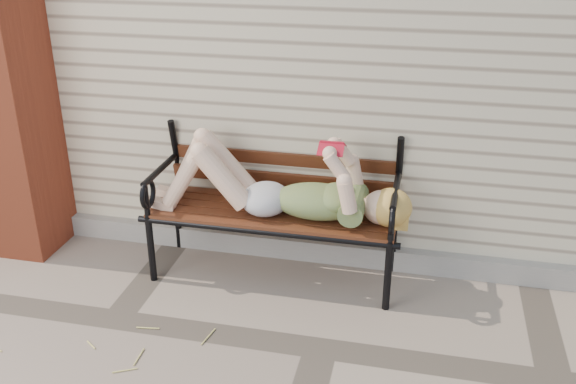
# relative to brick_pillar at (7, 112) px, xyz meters

# --- Properties ---
(ground) EXTENTS (80.00, 80.00, 0.00)m
(ground) POSITION_rel_brick_pillar_xyz_m (2.30, -0.75, -1.00)
(ground) COLOR gray
(ground) RESTS_ON ground
(house_wall) EXTENTS (8.00, 4.00, 3.00)m
(house_wall) POSITION_rel_brick_pillar_xyz_m (2.30, 2.25, 0.50)
(house_wall) COLOR beige
(house_wall) RESTS_ON ground
(foundation_strip) EXTENTS (8.00, 0.10, 0.15)m
(foundation_strip) POSITION_rel_brick_pillar_xyz_m (2.30, 0.22, -0.93)
(foundation_strip) COLOR #9E988F
(foundation_strip) RESTS_ON ground
(brick_pillar) EXTENTS (0.50, 0.50, 2.00)m
(brick_pillar) POSITION_rel_brick_pillar_xyz_m (0.00, 0.00, 0.00)
(brick_pillar) COLOR #B04527
(brick_pillar) RESTS_ON ground
(garden_bench) EXTENTS (1.74, 0.69, 1.13)m
(garden_bench) POSITION_rel_brick_pillar_xyz_m (1.86, 0.06, -0.37)
(garden_bench) COLOR black
(garden_bench) RESTS_ON ground
(reading_woman) EXTENTS (1.64, 0.37, 0.52)m
(reading_woman) POSITION_rel_brick_pillar_xyz_m (1.87, -0.07, -0.33)
(reading_woman) COLOR #0A384B
(reading_woman) RESTS_ON ground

